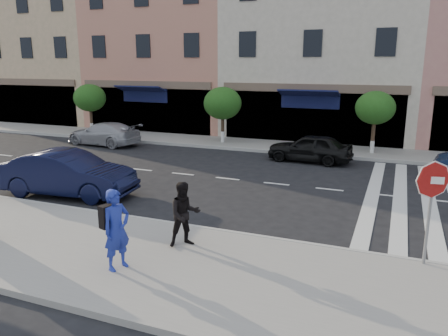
% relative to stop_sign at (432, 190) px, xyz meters
% --- Properties ---
extents(ground, '(120.00, 120.00, 0.00)m').
position_rel_stop_sign_xyz_m(ground, '(-4.93, 1.67, -1.87)').
color(ground, black).
rests_on(ground, ground).
extents(sidewalk_near, '(60.00, 4.50, 0.15)m').
position_rel_stop_sign_xyz_m(sidewalk_near, '(-4.93, -2.08, -1.80)').
color(sidewalk_near, gray).
rests_on(sidewalk_near, ground).
extents(sidewalk_far, '(60.00, 3.00, 0.15)m').
position_rel_stop_sign_xyz_m(sidewalk_far, '(-4.93, 12.67, -1.80)').
color(sidewalk_far, gray).
rests_on(sidewalk_far, ground).
extents(building_west_far, '(12.00, 9.00, 12.00)m').
position_rel_stop_sign_xyz_m(building_west_far, '(-26.93, 18.67, 4.13)').
color(building_west_far, '#D5AF89').
rests_on(building_west_far, ground).
extents(building_west_mid, '(10.00, 9.00, 14.00)m').
position_rel_stop_sign_xyz_m(building_west_mid, '(-15.93, 18.67, 5.13)').
color(building_west_mid, tan).
rests_on(building_west_mid, ground).
extents(building_centre, '(11.00, 9.00, 11.00)m').
position_rel_stop_sign_xyz_m(building_centre, '(-5.43, 18.67, 3.63)').
color(building_centre, beige).
rests_on(building_centre, ground).
extents(street_tree_wa, '(2.00, 2.00, 3.05)m').
position_rel_stop_sign_xyz_m(street_tree_wa, '(-18.93, 12.47, 0.46)').
color(street_tree_wa, '#473323').
rests_on(street_tree_wa, sidewalk_far).
extents(street_tree_wb, '(2.10, 2.10, 3.06)m').
position_rel_stop_sign_xyz_m(street_tree_wb, '(-9.93, 12.47, 0.44)').
color(street_tree_wb, '#473323').
rests_on(street_tree_wb, sidewalk_far).
extents(street_tree_c, '(1.90, 1.90, 3.04)m').
position_rel_stop_sign_xyz_m(street_tree_c, '(-1.93, 12.47, 0.49)').
color(street_tree_c, '#473323').
rests_on(street_tree_c, sidewalk_far).
extents(stop_sign, '(0.82, 0.20, 2.35)m').
position_rel_stop_sign_xyz_m(stop_sign, '(0.00, 0.00, 0.00)').
color(stop_sign, gray).
rests_on(stop_sign, sidewalk_near).
extents(photographer, '(0.61, 0.75, 1.78)m').
position_rel_stop_sign_xyz_m(photographer, '(-6.17, -2.71, -0.83)').
color(photographer, '#213099').
rests_on(photographer, sidewalk_near).
extents(walker, '(0.98, 0.97, 1.60)m').
position_rel_stop_sign_xyz_m(walker, '(-5.39, -1.08, -0.92)').
color(walker, black).
rests_on(walker, sidewalk_near).
extents(car_near_mid, '(4.85, 2.14, 1.55)m').
position_rel_stop_sign_xyz_m(car_near_mid, '(-11.25, 1.54, -1.10)').
color(car_near_mid, black).
rests_on(car_near_mid, ground).
extents(car_far_left, '(4.52, 2.15, 1.27)m').
position_rel_stop_sign_xyz_m(car_far_left, '(-16.08, 9.89, -1.24)').
color(car_far_left, '#A3A3A8').
rests_on(car_far_left, ground).
extents(car_far_mid, '(3.96, 1.83, 1.31)m').
position_rel_stop_sign_xyz_m(car_far_mid, '(-4.53, 9.97, -1.21)').
color(car_far_mid, black).
rests_on(car_far_mid, ground).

